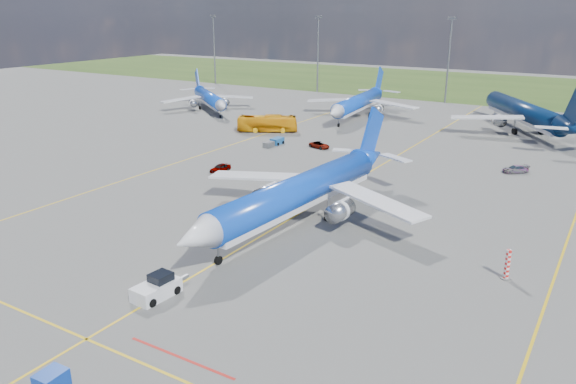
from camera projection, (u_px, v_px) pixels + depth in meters
The scene contains 16 objects.
ground at pixel (237, 250), 60.25m from camera, with size 400.00×400.00×0.00m, color #545451.
grass_strip at pixel (511, 88), 181.98m from camera, with size 400.00×80.00×0.01m, color #2D4719.
taxiway_lines at pixel (350, 185), 82.64m from camera, with size 60.25×160.00×0.02m.
floodlight_masts at pixel (528, 59), 140.66m from camera, with size 202.20×0.50×22.70m.
warning_post at pixel (507, 264), 53.42m from camera, with size 0.50×0.50×3.00m, color red.
bg_jet_nw at pixel (210, 110), 142.89m from camera, with size 25.71×33.75×8.84m, color blue, non-canonical shape.
bg_jet_nnw at pixel (358, 117), 133.83m from camera, with size 29.44×38.64×10.12m, color blue, non-canonical shape.
bg_jet_n at pixel (521, 131), 118.60m from camera, with size 34.34×45.07×11.80m, color #071C3F, non-canonical shape.
main_airliner at pixel (298, 223), 68.00m from camera, with size 32.75×42.99×11.26m, color blue, non-canonical shape.
pushback_tug at pixel (157, 288), 50.36m from camera, with size 2.59×6.17×2.06m.
uld_container at pixel (52, 382), 37.72m from camera, with size 1.56×1.95×1.56m, color #0B339D.
apron_bus at pixel (267, 123), 117.54m from camera, with size 2.94×12.57×3.50m, color #F2A40E.
service_car_a at pixel (220, 168), 88.91m from camera, with size 1.53×3.79×1.29m, color #999999.
service_car_b at pixel (319, 145), 104.06m from camera, with size 1.92×4.16×1.16m, color #999999.
service_car_c at pixel (515, 169), 88.44m from camera, with size 1.66×4.09×1.19m, color #999999.
baggage_tug_c at pixel (274, 142), 106.30m from camera, with size 1.59×5.41×1.21m.
Camera 1 is at (33.41, -44.40, 24.71)m, focal length 35.00 mm.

